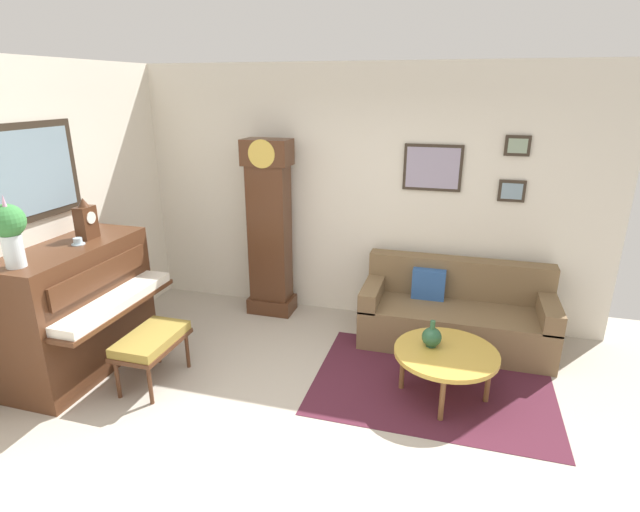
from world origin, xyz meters
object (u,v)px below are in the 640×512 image
(green_jug, at_px, (432,337))
(piano, at_px, (80,308))
(coffee_table, at_px, (446,354))
(teacup, at_px, (78,242))
(flower_vase, at_px, (9,228))
(piano_bench, at_px, (151,342))
(grandfather_clock, at_px, (270,233))
(mantel_clock, at_px, (86,220))
(couch, at_px, (455,314))

(green_jug, bearing_deg, piano, -170.56)
(coffee_table, bearing_deg, teacup, -172.85)
(coffee_table, bearing_deg, green_jug, 157.04)
(piano, height_order, flower_vase, flower_vase)
(piano_bench, bearing_deg, teacup, 171.66)
(grandfather_clock, bearing_deg, piano_bench, -105.60)
(piano_bench, distance_m, coffee_table, 2.58)
(piano, distance_m, mantel_clock, 0.81)
(grandfather_clock, height_order, teacup, grandfather_clock)
(piano_bench, xyz_separation_m, coffee_table, (2.53, 0.51, -0.01))
(mantel_clock, bearing_deg, flower_vase, -90.04)
(piano, distance_m, green_jug, 3.20)
(green_jug, bearing_deg, mantel_clock, -175.00)
(piano, xyz_separation_m, piano_bench, (0.76, -0.04, -0.21))
(piano_bench, relative_size, grandfather_clock, 0.34)
(grandfather_clock, height_order, mantel_clock, grandfather_clock)
(piano_bench, height_order, grandfather_clock, grandfather_clock)
(couch, distance_m, coffee_table, 1.02)
(grandfather_clock, height_order, flower_vase, grandfather_clock)
(mantel_clock, xyz_separation_m, green_jug, (3.15, 0.28, -0.87))
(couch, bearing_deg, teacup, -156.61)
(couch, height_order, teacup, teacup)
(coffee_table, relative_size, teacup, 7.59)
(piano_bench, height_order, mantel_clock, mantel_clock)
(piano_bench, xyz_separation_m, mantel_clock, (-0.76, 0.29, 0.98))
(couch, bearing_deg, coffee_table, -93.13)
(teacup, bearing_deg, couch, 23.39)
(grandfather_clock, height_order, couch, grandfather_clock)
(piano_bench, bearing_deg, piano, 176.84)
(piano_bench, height_order, flower_vase, flower_vase)
(piano_bench, distance_m, teacup, 1.10)
(piano_bench, relative_size, green_jug, 2.92)
(piano, distance_m, coffee_table, 3.33)
(couch, height_order, green_jug, couch)
(teacup, bearing_deg, green_jug, 8.46)
(green_jug, bearing_deg, flower_vase, -161.19)
(coffee_table, bearing_deg, grandfather_clock, 149.86)
(flower_vase, bearing_deg, mantel_clock, 89.96)
(mantel_clock, height_order, flower_vase, flower_vase)
(coffee_table, xyz_separation_m, green_jug, (-0.13, 0.06, 0.12))
(flower_vase, bearing_deg, couch, 31.37)
(teacup, bearing_deg, flower_vase, -94.29)
(mantel_clock, distance_m, teacup, 0.24)
(flower_vase, bearing_deg, teacup, 85.71)
(coffee_table, relative_size, green_jug, 3.67)
(piano, bearing_deg, coffee_table, 8.11)
(mantel_clock, relative_size, green_jug, 1.58)
(teacup, bearing_deg, mantel_clock, 103.67)
(piano, distance_m, flower_vase, 1.07)
(couch, distance_m, teacup, 3.71)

